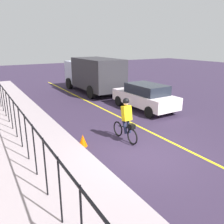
{
  "coord_description": "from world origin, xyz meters",
  "views": [
    {
      "loc": [
        -5.97,
        5.01,
        3.95
      ],
      "look_at": [
        2.46,
        -0.03,
        1.0
      ],
      "focal_mm": 37.23,
      "sensor_mm": 36.0,
      "label": 1
    }
  ],
  "objects": [
    {
      "name": "patrol_sedan",
      "position": [
        4.8,
        -3.74,
        0.82
      ],
      "size": [
        4.44,
        2.0,
        1.58
      ],
      "rotation": [
        0.0,
        0.0,
        0.02
      ],
      "color": "white",
      "rests_on": "ground"
    },
    {
      "name": "iron_fence",
      "position": [
        1.0,
        3.8,
        1.25
      ],
      "size": [
        19.14,
        0.04,
        1.6
      ],
      "color": "black",
      "rests_on": "sidewalk"
    },
    {
      "name": "box_truck_background",
      "position": [
        10.91,
        -3.3,
        1.55
      ],
      "size": [
        6.73,
        2.58,
        2.78
      ],
      "rotation": [
        0.0,
        0.0,
        0.01
      ],
      "color": "#2C2A2F",
      "rests_on": "ground"
    },
    {
      "name": "ground_plane",
      "position": [
        0.0,
        0.0,
        0.0
      ],
      "size": [
        80.0,
        80.0,
        0.0
      ],
      "primitive_type": "plane",
      "color": "#30253C"
    },
    {
      "name": "traffic_cone_far",
      "position": [
        1.88,
        1.67,
        0.24
      ],
      "size": [
        0.36,
        0.36,
        0.47
      ],
      "primitive_type": "cone",
      "color": "#EA5500",
      "rests_on": "ground"
    },
    {
      "name": "cyclist_lead",
      "position": [
        1.46,
        -0.1,
        0.91
      ],
      "size": [
        1.71,
        0.37,
        1.83
      ],
      "rotation": [
        0.0,
        0.0,
        0.02
      ],
      "color": "black",
      "rests_on": "ground"
    },
    {
      "name": "sidewalk",
      "position": [
        0.0,
        3.4,
        0.07
      ],
      "size": [
        40.0,
        3.2,
        0.15
      ],
      "primitive_type": "cube",
      "color": "#9C8E96",
      "rests_on": "ground"
    },
    {
      "name": "lane_line_centre",
      "position": [
        0.0,
        -1.6,
        0.0
      ],
      "size": [
        36.0,
        0.12,
        0.01
      ],
      "primitive_type": "cube",
      "color": "yellow",
      "rests_on": "ground"
    }
  ]
}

